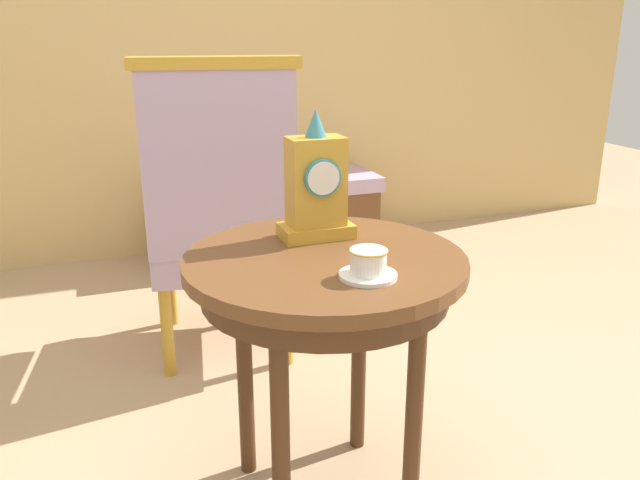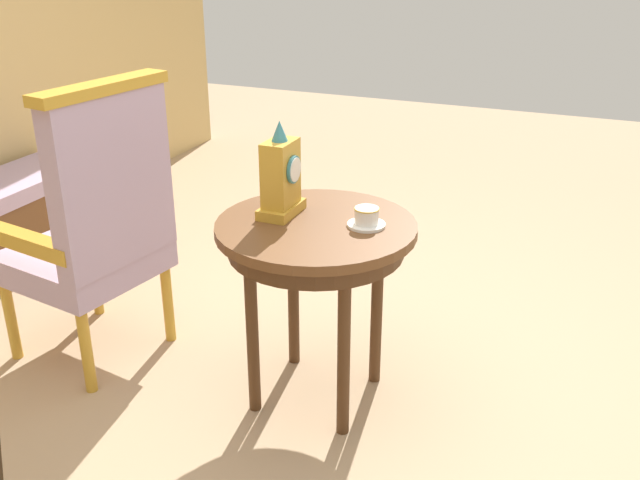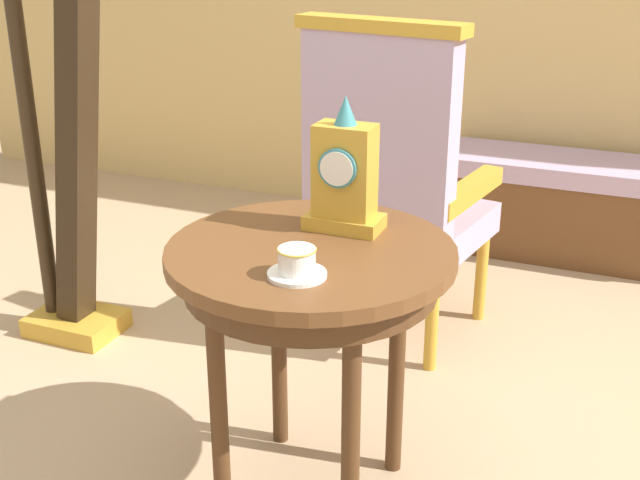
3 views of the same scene
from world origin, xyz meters
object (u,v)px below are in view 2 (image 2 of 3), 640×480
Objects in this scene: mantel_clock at (281,178)px; armchair at (96,222)px; teacup_left at (367,218)px; side_table at (316,245)px.

armchair is (-0.11, 0.74, -0.24)m from mantel_clock.
side_table is at bearing 103.35° from teacup_left.
mantel_clock is 0.78m from armchair.
side_table is at bearing -101.43° from mantel_clock.
teacup_left is (0.04, -0.17, 0.11)m from side_table.
mantel_clock is 0.29× the size of armchair.
teacup_left reaches higher than side_table.
mantel_clock reaches higher than side_table.
teacup_left is at bearing -76.65° from side_table.
mantel_clock reaches higher than teacup_left.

